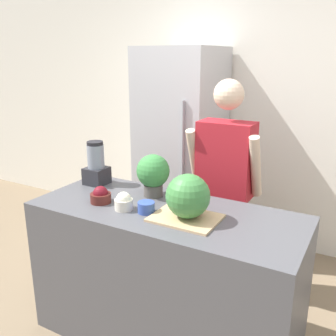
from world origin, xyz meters
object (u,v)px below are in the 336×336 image
object	(u,v)px
bowl_small_blue	(146,207)
potted_plant	(153,173)
refrigerator	(181,150)
bowl_cherries	(101,196)
blender	(96,165)
person	(224,189)
watermelon	(188,196)
bowl_cream	(124,202)

from	to	relation	value
bowl_small_blue	potted_plant	size ratio (longest dim) A/B	0.36
bowl_small_blue	refrigerator	bearing A→B (deg)	109.14
bowl_cherries	blender	bearing A→B (deg)	133.26
person	bowl_small_blue	world-z (taller)	person
watermelon	bowl_cherries	distance (m)	0.59
person	blender	xyz separation A→B (m)	(-0.77, -0.51, 0.20)
refrigerator	bowl_cream	size ratio (longest dim) A/B	16.85
person	bowl_small_blue	distance (m)	0.81
person	bowl_cream	world-z (taller)	person
watermelon	blender	distance (m)	0.87
refrigerator	bowl_small_blue	size ratio (longest dim) A/B	18.62
refrigerator	bowl_small_blue	xyz separation A→B (m)	(0.47, -1.36, 0.01)
refrigerator	bowl_cherries	distance (m)	1.37
refrigerator	bowl_cream	world-z (taller)	refrigerator
bowl_cherries	person	bearing A→B (deg)	56.30
watermelon	bowl_cream	distance (m)	0.41
bowl_cherries	bowl_cream	world-z (taller)	bowl_cream
watermelon	bowl_small_blue	bearing A→B (deg)	-172.22
blender	watermelon	bearing A→B (deg)	-15.30
bowl_cream	bowl_small_blue	bearing A→B (deg)	10.19
refrigerator	potted_plant	bearing A→B (deg)	-71.73
bowl_small_blue	blender	bearing A→B (deg)	155.77
bowl_cream	blender	bearing A→B (deg)	146.93
refrigerator	potted_plant	size ratio (longest dim) A/B	6.71
person	blender	bearing A→B (deg)	-146.37
person	bowl_cherries	distance (m)	0.95
potted_plant	person	bearing A→B (deg)	60.66
refrigerator	person	distance (m)	0.89
watermelon	potted_plant	bearing A→B (deg)	148.60
refrigerator	person	size ratio (longest dim) A/B	1.14
person	watermelon	world-z (taller)	person
bowl_cherries	watermelon	bearing A→B (deg)	3.77
person	bowl_small_blue	size ratio (longest dim) A/B	16.35
watermelon	potted_plant	size ratio (longest dim) A/B	0.90
refrigerator	blender	xyz separation A→B (m)	(-0.11, -1.10, 0.11)
bowl_cherries	bowl_small_blue	world-z (taller)	bowl_cherries
refrigerator	bowl_cherries	bearing A→B (deg)	-84.19
watermelon	bowl_cream	bearing A→B (deg)	-171.35
watermelon	bowl_cream	size ratio (longest dim) A/B	2.25
watermelon	person	bearing A→B (deg)	94.90
refrigerator	bowl_cherries	xyz separation A→B (m)	(0.14, -1.37, 0.02)
refrigerator	bowl_cream	bearing A→B (deg)	-76.59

